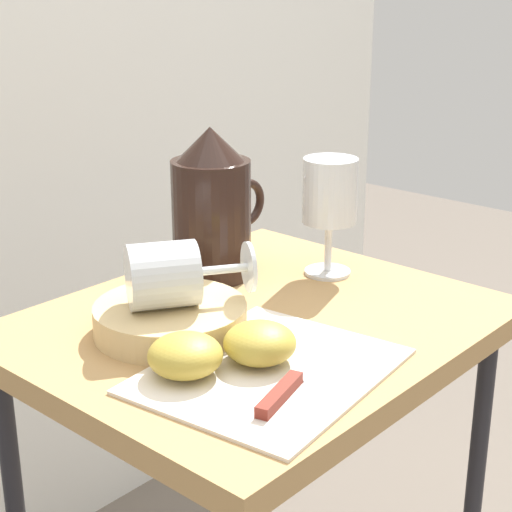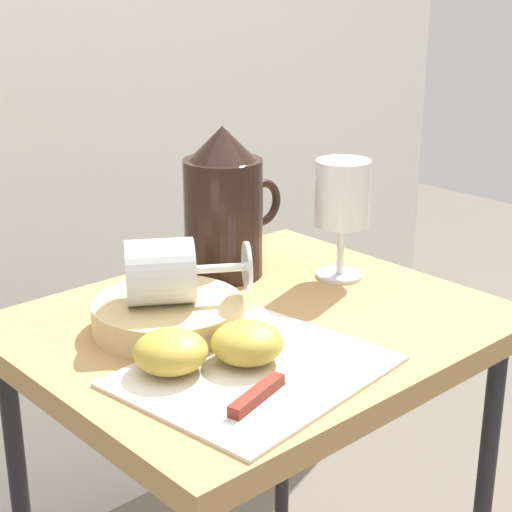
# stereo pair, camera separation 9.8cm
# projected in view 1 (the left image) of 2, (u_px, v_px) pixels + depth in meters

# --- Properties ---
(table) EXTENTS (0.56, 0.47, 0.72)m
(table) POSITION_uv_depth(u_px,v_px,m) (256.00, 374.00, 1.03)
(table) COLOR #AD8451
(table) RESTS_ON ground_plane
(linen_napkin) EXTENTS (0.29, 0.25, 0.00)m
(linen_napkin) POSITION_uv_depth(u_px,v_px,m) (269.00, 371.00, 0.87)
(linen_napkin) COLOR silver
(linen_napkin) RESTS_ON table
(basket_tray) EXTENTS (0.18, 0.18, 0.03)m
(basket_tray) POSITION_uv_depth(u_px,v_px,m) (170.00, 319.00, 0.96)
(basket_tray) COLOR tan
(basket_tray) RESTS_ON table
(pitcher) EXTENTS (0.16, 0.11, 0.21)m
(pitcher) POSITION_uv_depth(u_px,v_px,m) (212.00, 217.00, 1.12)
(pitcher) COLOR black
(pitcher) RESTS_ON table
(wine_glass_upright) EXTENTS (0.07, 0.07, 0.16)m
(wine_glass_upright) POSITION_uv_depth(u_px,v_px,m) (330.00, 197.00, 1.11)
(wine_glass_upright) COLOR silver
(wine_glass_upright) RESTS_ON table
(wine_glass_tipped_near) EXTENTS (0.16, 0.13, 0.08)m
(wine_glass_tipped_near) POSITION_uv_depth(u_px,v_px,m) (167.00, 275.00, 0.94)
(wine_glass_tipped_near) COLOR silver
(wine_glass_tipped_near) RESTS_ON basket_tray
(apple_half_left) EXTENTS (0.08, 0.08, 0.04)m
(apple_half_left) POSITION_uv_depth(u_px,v_px,m) (185.00, 355.00, 0.85)
(apple_half_left) COLOR #B29938
(apple_half_left) RESTS_ON linen_napkin
(apple_half_right) EXTENTS (0.08, 0.08, 0.04)m
(apple_half_right) POSITION_uv_depth(u_px,v_px,m) (260.00, 343.00, 0.88)
(apple_half_right) COLOR #B29938
(apple_half_right) RESTS_ON linen_napkin
(knife) EXTENTS (0.21, 0.07, 0.01)m
(knife) POSITION_uv_depth(u_px,v_px,m) (293.00, 381.00, 0.83)
(knife) COLOR silver
(knife) RESTS_ON linen_napkin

